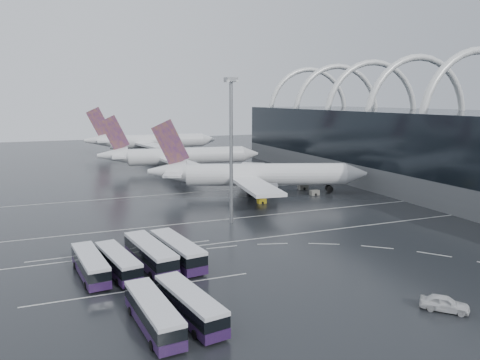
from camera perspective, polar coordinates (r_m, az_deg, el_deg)
name	(u,v)px	position (r m, az deg, el deg)	size (l,w,h in m)	color
ground	(264,234)	(82.01, 2.90, -6.61)	(420.00, 420.00, 0.00)	black
terminal	(449,147)	(132.05, 24.09, 3.65)	(42.00, 160.00, 34.90)	#515456
lane_marking_near	(269,237)	(80.28, 3.50, -6.98)	(120.00, 0.25, 0.01)	beige
lane_marking_mid	(238,218)	(92.63, -0.23, -4.66)	(120.00, 0.25, 0.01)	beige
lane_marking_far	(197,192)	(118.44, -5.26, -1.48)	(120.00, 0.25, 0.01)	beige
bus_bay_line_south	(142,289)	(60.69, -11.86, -12.88)	(28.00, 0.25, 0.01)	beige
bus_bay_line_north	(123,251)	(75.55, -14.04, -8.36)	(28.00, 0.25, 0.01)	beige
airliner_main	(255,175)	(115.44, 1.84, 0.59)	(53.05, 46.00, 18.46)	white
airliner_gate_b	(178,157)	(154.00, -7.53, 2.84)	(52.79, 47.15, 18.32)	white
airliner_gate_c	(150,142)	(204.95, -10.88, 4.61)	(56.06, 51.74, 19.99)	white
bus_row_near_a	(90,265)	(65.69, -17.79, -9.80)	(4.15, 12.69, 3.07)	#20123B
bus_row_near_b	(118,262)	(65.65, -14.66, -9.66)	(4.82, 12.63, 3.04)	#20123B
bus_row_near_c	(150,254)	(67.24, -10.90, -8.84)	(5.13, 14.28, 3.44)	#20123B
bus_row_near_d	(177,251)	(68.11, -7.68, -8.52)	(5.07, 14.14, 3.41)	#20123B
bus_row_far_b	(153,313)	(50.38, -10.54, -15.65)	(3.94, 12.80, 3.10)	#20123B
bus_row_far_c	(190,304)	(51.69, -6.17, -14.84)	(4.89, 12.92, 3.11)	#20123B
van_curve_b	(445,303)	(58.25, 23.67, -13.60)	(2.08, 5.17, 1.76)	silver
floodlight_mast	(231,133)	(86.46, -1.10, 5.75)	(2.08, 2.08, 27.07)	gray
gse_cart_belly_b	(303,187)	(122.55, 7.69, -0.82)	(2.48, 1.47, 1.35)	slate
gse_cart_belly_c	(262,201)	(105.55, 2.66, -2.56)	(1.95, 1.15, 1.06)	#B49A18
gse_cart_belly_d	(314,193)	(115.65, 9.06, -1.53)	(2.25, 1.33, 1.23)	slate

